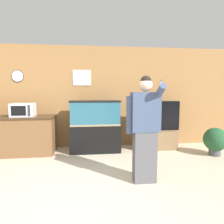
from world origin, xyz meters
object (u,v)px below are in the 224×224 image
Objects in this scene: microwave at (23,110)px; aquarium_on_stand at (95,126)px; counter_island at (17,135)px; person_standing at (145,128)px; potted_plant at (215,140)px; tv_on_stand at (157,135)px.

aquarium_on_stand is at bearing 0.92° from microwave.
microwave is 1.68m from aquarium_on_stand.
counter_island is 0.62m from microwave.
person_standing reaches higher than microwave.
potted_plant is at bearing -12.46° from aquarium_on_stand.
tv_on_stand is 1.32m from potted_plant.
aquarium_on_stand is 0.73× the size of person_standing.
tv_on_stand is at bearing 150.44° from potted_plant.
tv_on_stand is (1.55, 0.06, -0.25)m from aquarium_on_stand.
counter_island is 2.67× the size of potted_plant.
microwave is at bearing -178.53° from tv_on_stand.
person_standing reaches higher than tv_on_stand.
potted_plant is (1.98, 1.10, -0.53)m from person_standing.
tv_on_stand is 0.71× the size of person_standing.
counter_island is at bearing 168.65° from microwave.
person_standing is at bearing -34.16° from counter_island.
microwave is 0.41× the size of tv_on_stand.
aquarium_on_stand is at bearing 167.54° from potted_plant.
counter_island is at bearing 145.84° from person_standing.
person_standing is (-0.83, -1.75, 0.52)m from tv_on_stand.
aquarium_on_stand is 1.86m from person_standing.
microwave is 3.25m from tv_on_stand.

